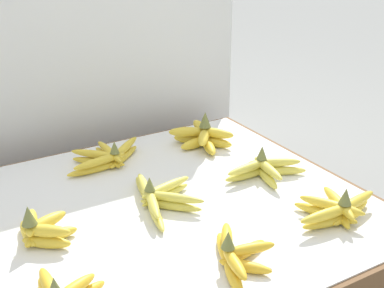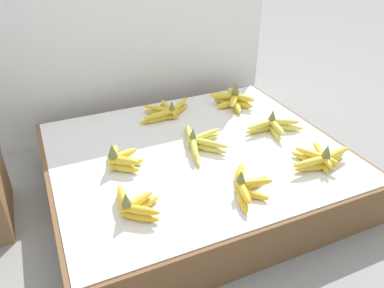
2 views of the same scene
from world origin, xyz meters
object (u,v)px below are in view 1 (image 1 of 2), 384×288
Objects in this scene: banana_bunch_middle_left at (40,230)px; banana_bunch_back_midleft at (107,157)px; banana_bunch_middle_midright at (264,169)px; banana_bunch_middle_midleft at (159,197)px; banana_bunch_back_midright at (202,136)px; banana_bunch_front_midleft at (237,255)px; banana_bunch_front_midright at (338,210)px.

banana_bunch_middle_left is 0.59× the size of banana_bunch_back_midleft.
banana_bunch_middle_midleft is at bearing 177.50° from banana_bunch_middle_midright.
banana_bunch_middle_midright is 0.29m from banana_bunch_back_midright.
banana_bunch_back_midright is (0.28, 0.58, 0.01)m from banana_bunch_front_midleft.
banana_bunch_back_midleft is (-0.02, 0.29, 0.00)m from banana_bunch_middle_midleft.
banana_bunch_middle_left is at bearing 179.68° from banana_bunch_middle_midright.
banana_bunch_front_midright is (0.32, 0.02, 0.00)m from banana_bunch_front_midleft.
banana_bunch_middle_left reaches higher than banana_bunch_front_midleft.
banana_bunch_back_midleft is at bearing 46.52° from banana_bunch_middle_left.
banana_bunch_back_midright reaches higher than banana_bunch_middle_midright.
banana_bunch_front_midright is 1.15× the size of banana_bunch_back_midright.
banana_bunch_front_midright reaches higher than banana_bunch_back_midleft.
banana_bunch_back_midright is (-0.04, 0.56, 0.01)m from banana_bunch_front_midright.
banana_bunch_front_midright is at bearing -85.65° from banana_bunch_back_midright.
banana_bunch_middle_midright reaches higher than banana_bunch_back_midleft.
banana_bunch_back_midright is (0.30, 0.27, 0.01)m from banana_bunch_middle_midleft.
banana_bunch_front_midleft is at bearing -85.77° from banana_bunch_middle_midleft.
banana_bunch_front_midleft is at bearing -42.25° from banana_bunch_middle_left.
banana_bunch_middle_midleft is (-0.02, 0.31, -0.00)m from banana_bunch_front_midleft.
banana_bunch_middle_midright is at bearing 44.24° from banana_bunch_front_midleft.
banana_bunch_front_midleft reaches higher than banana_bunch_back_midleft.
banana_bunch_front_midleft is 0.74× the size of banana_bunch_middle_midleft.
banana_bunch_front_midleft is at bearing -175.68° from banana_bunch_front_midright.
banana_bunch_back_midright reaches higher than banana_bunch_front_midleft.
banana_bunch_back_midleft is at bearing 175.51° from banana_bunch_back_midright.
banana_bunch_middle_left is 0.66× the size of banana_bunch_middle_midright.
banana_bunch_front_midleft is 0.64m from banana_bunch_back_midright.
banana_bunch_middle_left is (-0.65, 0.28, 0.00)m from banana_bunch_front_midright.
banana_bunch_middle_midleft is 1.29× the size of banana_bunch_back_midright.
banana_bunch_front_midleft is 0.61m from banana_bunch_back_midleft.
banana_bunch_front_midleft is 0.95× the size of banana_bunch_back_midright.
banana_bunch_middle_left reaches higher than banana_bunch_back_midleft.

